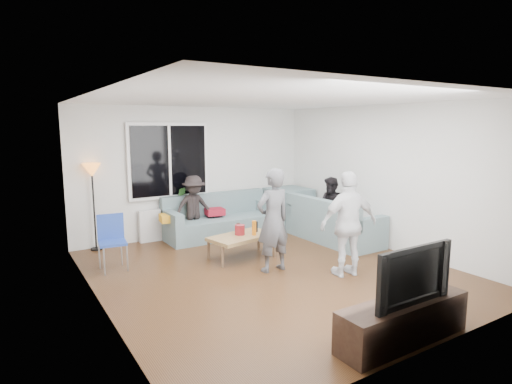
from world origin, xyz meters
TOP-DOWN VIEW (x-y plane):
  - floor at (0.00, 0.00)m, footprint 5.00×5.50m
  - ceiling at (0.00, 0.00)m, footprint 5.00×5.50m
  - wall_back at (0.00, 2.77)m, footprint 5.00×0.04m
  - wall_front at (0.00, -2.77)m, footprint 5.00×0.04m
  - wall_left at (-2.52, 0.00)m, footprint 0.04×5.50m
  - wall_right at (2.52, 0.00)m, footprint 0.04×5.50m
  - window_frame at (-0.60, 2.69)m, footprint 1.62×0.06m
  - window_glass at (-0.60, 2.65)m, footprint 1.50×0.02m
  - window_mullion at (-0.60, 2.64)m, footprint 0.05×0.03m
  - radiator at (-0.60, 2.65)m, footprint 1.30×0.12m
  - potted_plant at (-0.41, 2.62)m, footprint 0.26×0.23m
  - vase at (-0.68, 2.62)m, footprint 0.22×0.22m
  - sofa_back_section at (0.32, 2.27)m, footprint 2.30×0.85m
  - sofa_right_section at (2.02, 0.82)m, footprint 2.00×0.85m
  - sofa_corner at (2.00, 2.27)m, footprint 0.85×0.85m
  - cushion_yellow at (-0.77, 2.25)m, footprint 0.42×0.37m
  - cushion_red at (0.20, 2.33)m, footprint 0.40×0.35m
  - coffee_table at (-0.06, 0.80)m, footprint 1.20×0.80m
  - pitcher at (-0.07, 0.85)m, footprint 0.17×0.17m
  - side_chair at (-2.05, 1.33)m, footprint 0.45×0.45m
  - floor_lamp at (-2.05, 2.62)m, footprint 0.32×0.32m
  - player_left at (0.03, 0.01)m, footprint 0.60×0.41m
  - player_right at (0.87, -0.75)m, footprint 0.98×0.56m
  - spectator_right at (2.02, 0.90)m, footprint 0.48×0.61m
  - spectator_back at (-0.26, 2.30)m, footprint 0.83×0.48m
  - tv_console at (-0.04, -2.50)m, footprint 1.60×0.40m
  - television at (-0.04, -2.50)m, footprint 1.05×0.14m
  - bottle_e at (0.27, 0.87)m, footprint 0.07×0.07m
  - bottle_c at (-0.04, 0.94)m, footprint 0.07×0.07m
  - bottle_d at (0.12, 0.70)m, footprint 0.07×0.07m

SIDE VIEW (x-z plane):
  - floor at x=0.00m, z-range -0.04..0.00m
  - coffee_table at x=-0.06m, z-range 0.00..0.40m
  - tv_console at x=-0.04m, z-range 0.00..0.44m
  - radiator at x=-0.60m, z-range 0.00..0.62m
  - sofa_back_section at x=0.32m, z-range 0.00..0.85m
  - sofa_right_section at x=2.02m, z-range 0.00..0.85m
  - sofa_corner at x=2.00m, z-range 0.00..0.85m
  - side_chair at x=-2.05m, z-range 0.00..0.86m
  - pitcher at x=-0.07m, z-range 0.40..0.57m
  - bottle_c at x=-0.04m, z-range 0.40..0.58m
  - bottle_e at x=0.27m, z-range 0.40..0.58m
  - cushion_yellow at x=-0.77m, z-range 0.44..0.58m
  - cushion_red at x=0.20m, z-range 0.45..0.57m
  - bottle_d at x=0.12m, z-range 0.40..0.65m
  - spectator_right at x=2.02m, z-range 0.00..1.24m
  - spectator_back at x=-0.26m, z-range 0.00..1.27m
  - vase at x=-0.68m, z-range 0.62..0.81m
  - television at x=-0.04m, z-range 0.44..1.04m
  - floor_lamp at x=-2.05m, z-range 0.00..1.56m
  - player_right at x=0.87m, z-range 0.00..1.57m
  - player_left at x=0.03m, z-range 0.00..1.59m
  - potted_plant at x=-0.41m, z-range 0.62..1.02m
  - wall_back at x=0.00m, z-range 0.00..2.60m
  - wall_front at x=0.00m, z-range 0.00..2.60m
  - wall_left at x=-2.52m, z-range 0.00..2.60m
  - wall_right at x=2.52m, z-range 0.00..2.60m
  - window_frame at x=-0.60m, z-range 0.81..2.29m
  - window_glass at x=-0.60m, z-range 0.88..2.23m
  - window_mullion at x=-0.60m, z-range 0.88..2.23m
  - ceiling at x=0.00m, z-range 2.60..2.64m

